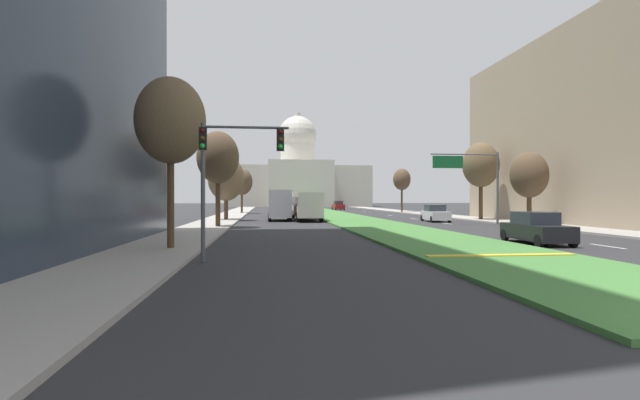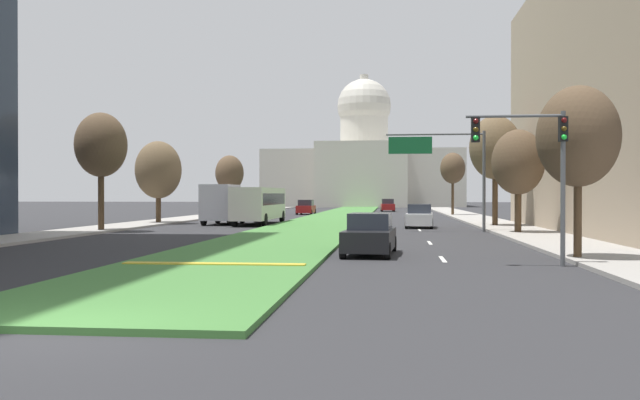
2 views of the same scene
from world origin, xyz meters
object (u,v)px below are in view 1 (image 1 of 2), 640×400
traffic_light_near_left (226,160)px  street_tree_left_distant (242,182)px  street_tree_right_distant (402,180)px  street_tree_right_mid (529,175)px  sedan_very_far (338,206)px  street_tree_left_far (226,179)px  capitol_building (298,180)px  street_tree_left_mid (218,158)px  sedan_distant (277,210)px  city_bus (306,204)px  street_tree_left_near (171,121)px  sedan_lead_stopped (536,229)px  box_truck_delivery (279,205)px  sedan_midblock (435,214)px  sedan_far_horizon (294,207)px  street_tree_right_far (481,165)px  overhead_guide_sign (472,172)px

traffic_light_near_left → street_tree_left_distant: street_tree_left_distant is taller
street_tree_right_distant → street_tree_left_distant: bearing=-178.0°
street_tree_right_mid → sedan_very_far: street_tree_right_mid is taller
street_tree_left_distant → street_tree_right_distant: street_tree_right_distant is taller
street_tree_left_far → street_tree_left_distant: (0.43, 22.82, 0.45)m
street_tree_right_mid → street_tree_right_distant: (-0.75, 35.57, 1.02)m
capitol_building → street_tree_left_mid: size_ratio=5.16×
street_tree_left_mid → street_tree_left_distant: 34.72m
capitol_building → street_tree_right_distant: (12.64, -64.25, -2.39)m
street_tree_right_mid → sedan_distant: street_tree_right_mid is taller
street_tree_right_mid → sedan_distant: (-21.16, 23.94, -3.56)m
city_bus → street_tree_left_far: bearing=179.8°
street_tree_left_near → sedan_very_far: bearing=75.4°
sedan_lead_stopped → box_truck_delivery: (-12.65, 26.27, 0.89)m
street_tree_right_distant → traffic_light_near_left: bearing=-112.7°
street_tree_left_near → sedan_midblock: bearing=48.2°
sedan_distant → street_tree_right_distant: bearing=29.7°
street_tree_left_near → sedan_far_horizon: size_ratio=1.69×
street_tree_left_far → street_tree_right_far: 26.90m
sedan_very_far → traffic_light_near_left: bearing=-101.9°
sedan_very_far → city_bus: city_bus is taller
capitol_building → sedan_distant: bearing=-95.9°
street_tree_left_mid → capitol_building: bearing=82.6°
traffic_light_near_left → city_bus: (5.72, 31.90, -2.03)m
street_tree_right_mid → street_tree_left_far: 29.24m
street_tree_left_far → street_tree_right_far: bearing=-5.9°
street_tree_left_far → sedan_very_far: (18.55, 43.15, -3.59)m
traffic_light_near_left → overhead_guide_sign: size_ratio=0.80×
traffic_light_near_left → street_tree_right_distant: 60.31m
overhead_guide_sign → street_tree_right_distant: 33.59m
street_tree_right_distant → sedan_lead_stopped: street_tree_right_distant is taller
overhead_guide_sign → sedan_lead_stopped: bearing=-104.3°
street_tree_left_near → street_tree_right_mid: size_ratio=1.23×
street_tree_left_mid → street_tree_left_far: bearing=91.8°
street_tree_right_mid → street_tree_right_far: street_tree_right_far is taller
street_tree_left_distant → street_tree_left_mid: bearing=-90.1°
sedan_distant → city_bus: 12.48m
traffic_light_near_left → street_tree_right_mid: street_tree_right_mid is taller
sedan_very_far → capitol_building: bearing=96.6°
sedan_lead_stopped → street_tree_left_far: bearing=124.2°
street_tree_left_near → capitol_building: bearing=83.4°
street_tree_left_near → city_bus: street_tree_left_near is taller
street_tree_right_distant → box_truck_delivery: 31.89m
capitol_building → sedan_very_far: size_ratio=8.95×
sedan_distant → sedan_very_far: size_ratio=1.05×
sedan_midblock → overhead_guide_sign: bearing=-74.6°
street_tree_right_mid → street_tree_right_distant: size_ratio=0.89×
capitol_building → traffic_light_near_left: 120.42m
sedan_very_far → street_tree_right_far: bearing=-79.9°
sedan_midblock → sedan_distant: size_ratio=0.96×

